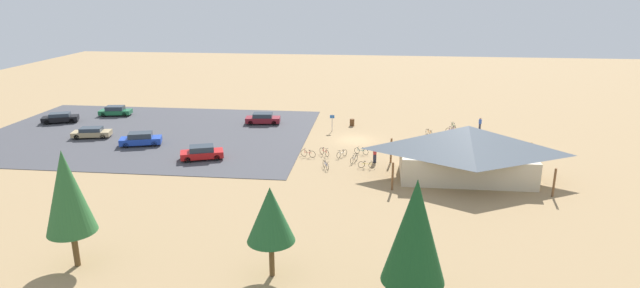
# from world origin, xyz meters

# --- Properties ---
(ground) EXTENTS (160.00, 160.00, 0.00)m
(ground) POSITION_xyz_m (0.00, 0.00, 0.00)
(ground) COLOR #9E7F56
(ground) RESTS_ON ground
(parking_lot_asphalt) EXTENTS (39.99, 28.20, 0.05)m
(parking_lot_asphalt) POSITION_xyz_m (25.76, 0.15, 0.03)
(parking_lot_asphalt) COLOR #424247
(parking_lot_asphalt) RESTS_ON ground
(bike_pavilion) EXTENTS (14.23, 8.03, 5.19)m
(bike_pavilion) POSITION_xyz_m (-11.13, 11.62, 2.87)
(bike_pavilion) COLOR beige
(bike_pavilion) RESTS_ON ground
(trash_bin) EXTENTS (0.60, 0.60, 0.90)m
(trash_bin) POSITION_xyz_m (0.67, -6.71, 0.45)
(trash_bin) COLOR brown
(trash_bin) RESTS_ON ground
(lot_sign) EXTENTS (0.56, 0.08, 2.20)m
(lot_sign) POSITION_xyz_m (3.04, -3.72, 1.41)
(lot_sign) COLOR #99999E
(lot_sign) RESTS_ON ground
(pine_east) EXTENTS (3.03, 3.03, 6.02)m
(pine_east) POSITION_xyz_m (3.70, 31.04, 4.21)
(pine_east) COLOR brown
(pine_east) RESTS_ON ground
(pine_mideast) EXTENTS (3.12, 3.12, 7.99)m
(pine_mideast) POSITION_xyz_m (16.73, 31.26, 5.20)
(pine_mideast) COLOR brown
(pine_mideast) RESTS_ON ground
(pine_far_west) EXTENTS (3.54, 3.54, 8.02)m
(pine_far_west) POSITION_xyz_m (-4.86, 33.95, 5.01)
(pine_far_west) COLOR brown
(pine_far_west) RESTS_ON ground
(bicycle_green_yard_right) EXTENTS (0.52, 1.67, 0.85)m
(bicycle_green_yard_right) POSITION_xyz_m (-12.40, -6.43, 0.37)
(bicycle_green_yard_right) COLOR black
(bicycle_green_yard_right) RESTS_ON ground
(bicycle_red_near_sign) EXTENTS (1.69, 0.63, 0.91)m
(bicycle_red_near_sign) POSITION_xyz_m (4.66, 6.94, 0.40)
(bicycle_red_near_sign) COLOR black
(bicycle_red_near_sign) RESTS_ON ground
(bicycle_purple_lone_west) EXTENTS (1.45, 1.04, 0.90)m
(bicycle_purple_lone_west) POSITION_xyz_m (-11.82, -4.51, 0.40)
(bicycle_purple_lone_west) COLOR black
(bicycle_purple_lone_west) RESTS_ON ground
(bicycle_white_mid_cluster) EXTENTS (1.03, 1.42, 0.83)m
(bicycle_white_mid_cluster) POSITION_xyz_m (1.04, 6.56, 0.38)
(bicycle_white_mid_cluster) COLOR black
(bicycle_white_mid_cluster) RESTS_ON ground
(bicycle_orange_yard_left) EXTENTS (0.72, 1.61, 0.78)m
(bicycle_orange_yard_left) POSITION_xyz_m (-9.01, -3.15, 0.36)
(bicycle_orange_yard_left) COLOR black
(bicycle_orange_yard_left) RESTS_ON ground
(bicycle_black_edge_south) EXTENTS (0.59, 1.73, 0.87)m
(bicycle_black_edge_south) POSITION_xyz_m (-11.99, -1.19, 0.39)
(bicycle_black_edge_south) COLOR black
(bicycle_black_edge_south) RESTS_ON ground
(bicycle_blue_yard_center) EXTENTS (0.78, 1.56, 0.83)m
(bicycle_blue_yard_center) POSITION_xyz_m (2.39, 10.48, 0.38)
(bicycle_blue_yard_center) COLOR black
(bicycle_blue_yard_center) RESTS_ON ground
(bicycle_teal_lone_east) EXTENTS (1.59, 0.79, 0.79)m
(bicycle_teal_lone_east) POSITION_xyz_m (-1.00, 5.33, 0.36)
(bicycle_teal_lone_east) COLOR black
(bicycle_teal_lone_east) RESTS_ON ground
(bicycle_yellow_trailside) EXTENTS (1.78, 0.48, 0.78)m
(bicycle_yellow_trailside) POSITION_xyz_m (-1.72, 9.84, 0.37)
(bicycle_yellow_trailside) COLOR black
(bicycle_yellow_trailside) RESTS_ON ground
(bicycle_silver_edge_north) EXTENTS (0.74, 1.65, 0.86)m
(bicycle_silver_edge_north) POSITION_xyz_m (-0.35, 8.22, 0.38)
(bicycle_silver_edge_north) COLOR black
(bicycle_silver_edge_north) RESTS_ON ground
(bicycle_green_back_row) EXTENTS (1.66, 0.61, 0.84)m
(bicycle_green_back_row) POSITION_xyz_m (-14.41, -1.84, 0.39)
(bicycle_green_back_row) COLOR black
(bicycle_green_back_row) RESTS_ON ground
(bicycle_red_front_row) EXTENTS (1.17, 1.38, 0.90)m
(bicycle_red_front_row) POSITION_xyz_m (2.98, 6.26, 0.40)
(bicycle_red_front_row) COLOR black
(bicycle_red_front_row) RESTS_ON ground
(car_red_inner_stall) EXTENTS (4.80, 3.26, 1.48)m
(car_red_inner_stall) POSITION_xyz_m (15.72, 9.10, 0.78)
(car_red_inner_stall) COLOR red
(car_red_inner_stall) RESTS_ON parking_lot_asphalt
(car_maroon_far_end) EXTENTS (4.69, 2.35, 1.44)m
(car_maroon_far_end) POSITION_xyz_m (12.52, -6.22, 0.76)
(car_maroon_far_end) COLOR maroon
(car_maroon_far_end) RESTS_ON parking_lot_asphalt
(car_tan_end_stall) EXTENTS (4.70, 2.71, 1.26)m
(car_tan_end_stall) POSITION_xyz_m (31.70, 2.61, 0.69)
(car_tan_end_stall) COLOR tan
(car_tan_end_stall) RESTS_ON parking_lot_asphalt
(car_black_near_entry) EXTENTS (4.81, 3.29, 1.33)m
(car_black_near_entry) POSITION_xyz_m (39.73, -3.77, 0.72)
(car_black_near_entry) COLOR black
(car_black_near_entry) RESTS_ON parking_lot_asphalt
(car_blue_second_row) EXTENTS (4.94, 3.15, 1.51)m
(car_blue_second_row) POSITION_xyz_m (24.39, 4.98, 0.79)
(car_blue_second_row) COLOR #1E42B2
(car_blue_second_row) RESTS_ON parking_lot_asphalt
(car_green_back_corner) EXTENTS (4.53, 2.39, 1.36)m
(car_green_back_corner) POSITION_xyz_m (34.29, -8.39, 0.73)
(car_green_back_corner) COLOR #1E6B3D
(car_green_back_corner) RESTS_ON parking_lot_asphalt
(visitor_crossing_yard) EXTENTS (0.36, 0.38, 1.75)m
(visitor_crossing_yard) POSITION_xyz_m (-15.59, -6.00, 0.92)
(visitor_crossing_yard) COLOR #2D3347
(visitor_crossing_yard) RESTS_ON ground
(visitor_at_bikes) EXTENTS (0.36, 0.36, 1.80)m
(visitor_at_bikes) POSITION_xyz_m (-2.49, 7.96, 0.95)
(visitor_at_bikes) COLOR #2D3347
(visitor_at_bikes) RESTS_ON ground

